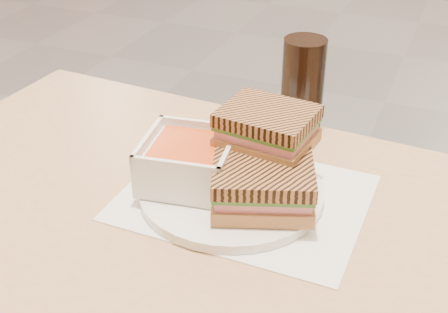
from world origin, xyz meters
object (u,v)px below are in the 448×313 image
at_px(plate, 231,191).
at_px(cola_glass, 303,83).
at_px(main_table, 253,313).
at_px(soup_bowl, 189,163).
at_px(panini_lower, 263,185).

distance_m(plate, cola_glass, 0.26).
distance_m(main_table, cola_glass, 0.40).
distance_m(soup_bowl, panini_lower, 0.12).
distance_m(plate, soup_bowl, 0.07).
height_order(main_table, plate, plate).
xyz_separation_m(plate, soup_bowl, (-0.06, -0.01, 0.04)).
bearing_deg(soup_bowl, plate, 7.06).
height_order(soup_bowl, cola_glass, cola_glass).
distance_m(main_table, panini_lower, 0.18).
bearing_deg(plate, main_table, -53.34).
distance_m(panini_lower, cola_glass, 0.28).
xyz_separation_m(soup_bowl, cola_glass, (0.09, 0.26, 0.03)).
height_order(plate, panini_lower, panini_lower).
height_order(main_table, cola_glass, cola_glass).
bearing_deg(cola_glass, soup_bowl, -109.12).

